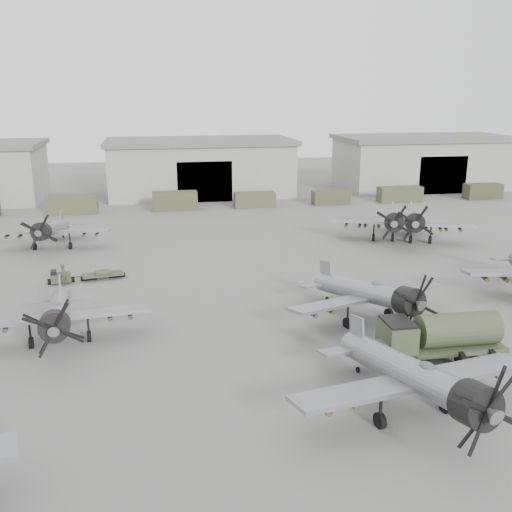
{
  "coord_description": "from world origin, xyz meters",
  "views": [
    {
      "loc": [
        -8.11,
        -28.51,
        15.74
      ],
      "look_at": [
        0.42,
        16.66,
        2.5
      ],
      "focal_mm": 40.0,
      "sensor_mm": 36.0,
      "label": 1
    }
  ],
  "objects_px": {
    "fuel_tanker": "(440,334)",
    "aircraft_extra_691": "(413,221)",
    "aircraft_mid_1": "(58,314)",
    "aircraft_far_0": "(51,229)",
    "aircraft_far_1": "(393,221)",
    "aircraft_near_1": "(418,378)",
    "ground_crew": "(64,275)",
    "tug_trailer": "(77,276)",
    "aircraft_mid_2": "(371,294)"
  },
  "relations": [
    {
      "from": "fuel_tanker",
      "to": "aircraft_extra_691",
      "type": "bearing_deg",
      "value": 68.93
    },
    {
      "from": "aircraft_mid_1",
      "to": "aircraft_far_0",
      "type": "distance_m",
      "value": 24.72
    },
    {
      "from": "aircraft_far_1",
      "to": "aircraft_near_1",
      "type": "bearing_deg",
      "value": -88.84
    },
    {
      "from": "aircraft_near_1",
      "to": "aircraft_mid_1",
      "type": "height_order",
      "value": "aircraft_near_1"
    },
    {
      "from": "aircraft_far_0",
      "to": "fuel_tanker",
      "type": "bearing_deg",
      "value": -43.98
    },
    {
      "from": "aircraft_extra_691",
      "to": "fuel_tanker",
      "type": "height_order",
      "value": "aircraft_extra_691"
    },
    {
      "from": "ground_crew",
      "to": "aircraft_extra_691",
      "type": "bearing_deg",
      "value": -68.27
    },
    {
      "from": "aircraft_extra_691",
      "to": "aircraft_far_1",
      "type": "bearing_deg",
      "value": -172.07
    },
    {
      "from": "ground_crew",
      "to": "fuel_tanker",
      "type": "bearing_deg",
      "value": -118.49
    },
    {
      "from": "aircraft_mid_1",
      "to": "tug_trailer",
      "type": "distance_m",
      "value": 13.26
    },
    {
      "from": "aircraft_extra_691",
      "to": "tug_trailer",
      "type": "height_order",
      "value": "aircraft_extra_691"
    },
    {
      "from": "fuel_tanker",
      "to": "tug_trailer",
      "type": "distance_m",
      "value": 30.49
    },
    {
      "from": "aircraft_mid_1",
      "to": "aircraft_extra_691",
      "type": "xyz_separation_m",
      "value": [
        33.85,
        20.21,
        0.23
      ]
    },
    {
      "from": "fuel_tanker",
      "to": "aircraft_far_0",
      "type": "bearing_deg",
      "value": 132.45
    },
    {
      "from": "aircraft_far_0",
      "to": "fuel_tanker",
      "type": "xyz_separation_m",
      "value": [
        27.08,
        -30.76,
        -0.5
      ]
    },
    {
      "from": "aircraft_mid_2",
      "to": "aircraft_extra_691",
      "type": "bearing_deg",
      "value": 40.46
    },
    {
      "from": "aircraft_far_0",
      "to": "aircraft_extra_691",
      "type": "height_order",
      "value": "aircraft_extra_691"
    },
    {
      "from": "aircraft_far_0",
      "to": "ground_crew",
      "type": "distance_m",
      "value": 12.57
    },
    {
      "from": "aircraft_near_1",
      "to": "ground_crew",
      "type": "relative_size",
      "value": 6.72
    },
    {
      "from": "aircraft_far_1",
      "to": "fuel_tanker",
      "type": "height_order",
      "value": "aircraft_far_1"
    },
    {
      "from": "aircraft_mid_2",
      "to": "aircraft_far_0",
      "type": "bearing_deg",
      "value": 117.93
    },
    {
      "from": "aircraft_extra_691",
      "to": "fuel_tanker",
      "type": "xyz_separation_m",
      "value": [
        -10.83,
        -26.58,
        -0.72
      ]
    },
    {
      "from": "aircraft_far_1",
      "to": "ground_crew",
      "type": "bearing_deg",
      "value": -142.54
    },
    {
      "from": "tug_trailer",
      "to": "fuel_tanker",
      "type": "bearing_deg",
      "value": -49.12
    },
    {
      "from": "aircraft_near_1",
      "to": "fuel_tanker",
      "type": "height_order",
      "value": "aircraft_near_1"
    },
    {
      "from": "aircraft_near_1",
      "to": "aircraft_far_0",
      "type": "bearing_deg",
      "value": 111.28
    },
    {
      "from": "aircraft_mid_2",
      "to": "aircraft_extra_691",
      "type": "distance_m",
      "value": 24.23
    },
    {
      "from": "aircraft_mid_1",
      "to": "aircraft_far_1",
      "type": "distance_m",
      "value": 38.0
    },
    {
      "from": "aircraft_far_1",
      "to": "tug_trailer",
      "type": "distance_m",
      "value": 33.15
    },
    {
      "from": "aircraft_extra_691",
      "to": "fuel_tanker",
      "type": "bearing_deg",
      "value": -89.2
    },
    {
      "from": "fuel_tanker",
      "to": "tug_trailer",
      "type": "height_order",
      "value": "fuel_tanker"
    },
    {
      "from": "aircraft_near_1",
      "to": "aircraft_mid_2",
      "type": "bearing_deg",
      "value": 68.49
    },
    {
      "from": "ground_crew",
      "to": "aircraft_near_1",
      "type": "bearing_deg",
      "value": -132.34
    },
    {
      "from": "aircraft_far_1",
      "to": "fuel_tanker",
      "type": "bearing_deg",
      "value": -85.06
    },
    {
      "from": "aircraft_near_1",
      "to": "aircraft_far_0",
      "type": "xyz_separation_m",
      "value": [
        -22.6,
        36.88,
        -0.19
      ]
    },
    {
      "from": "aircraft_near_1",
      "to": "aircraft_far_1",
      "type": "bearing_deg",
      "value": 57.97
    },
    {
      "from": "aircraft_far_0",
      "to": "aircraft_extra_691",
      "type": "distance_m",
      "value": 38.14
    },
    {
      "from": "aircraft_far_0",
      "to": "ground_crew",
      "type": "xyz_separation_m",
      "value": [
        2.77,
        -12.2,
        -1.2
      ]
    },
    {
      "from": "fuel_tanker",
      "to": "tug_trailer",
      "type": "bearing_deg",
      "value": 141.23
    },
    {
      "from": "aircraft_mid_1",
      "to": "aircraft_mid_2",
      "type": "xyz_separation_m",
      "value": [
        20.97,
        -0.33,
        0.09
      ]
    },
    {
      "from": "aircraft_mid_2",
      "to": "fuel_tanker",
      "type": "bearing_deg",
      "value": -88.78
    },
    {
      "from": "aircraft_extra_691",
      "to": "tug_trailer",
      "type": "relative_size",
      "value": 2.09
    },
    {
      "from": "aircraft_mid_2",
      "to": "fuel_tanker",
      "type": "distance_m",
      "value": 6.41
    },
    {
      "from": "aircraft_near_1",
      "to": "ground_crew",
      "type": "height_order",
      "value": "aircraft_near_1"
    },
    {
      "from": "aircraft_near_1",
      "to": "aircraft_far_0",
      "type": "distance_m",
      "value": 43.25
    },
    {
      "from": "aircraft_mid_1",
      "to": "aircraft_extra_691",
      "type": "distance_m",
      "value": 39.42
    },
    {
      "from": "aircraft_far_0",
      "to": "ground_crew",
      "type": "height_order",
      "value": "aircraft_far_0"
    },
    {
      "from": "aircraft_near_1",
      "to": "aircraft_mid_1",
      "type": "distance_m",
      "value": 22.36
    },
    {
      "from": "aircraft_mid_2",
      "to": "ground_crew",
      "type": "xyz_separation_m",
      "value": [
        -22.27,
        12.5,
        -1.27
      ]
    },
    {
      "from": "aircraft_mid_1",
      "to": "ground_crew",
      "type": "xyz_separation_m",
      "value": [
        -1.29,
        12.18,
        -1.18
      ]
    }
  ]
}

